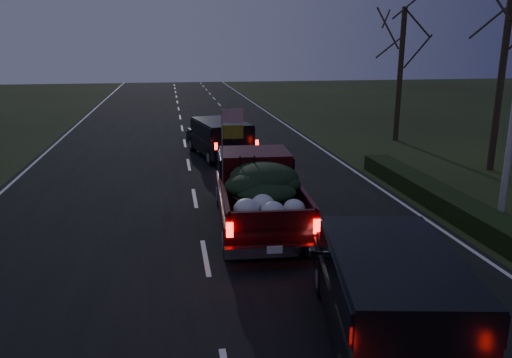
{
  "coord_description": "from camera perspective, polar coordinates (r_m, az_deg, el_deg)",
  "views": [
    {
      "loc": [
        -0.7,
        -11.43,
        5.1
      ],
      "look_at": [
        1.69,
        2.44,
        1.3
      ],
      "focal_mm": 35.0,
      "sensor_mm": 36.0,
      "label": 1
    }
  ],
  "objects": [
    {
      "name": "rear_suv",
      "position": [
        8.97,
        15.21,
        -11.98
      ],
      "size": [
        3.0,
        5.35,
        1.45
      ],
      "rotation": [
        0.0,
        0.0,
        -0.19
      ],
      "color": "black",
      "rests_on": "ground"
    },
    {
      "name": "bare_tree_far",
      "position": [
        28.21,
        16.39,
        14.78
      ],
      "size": [
        3.6,
        3.6,
        7.0
      ],
      "color": "black",
      "rests_on": "ground"
    },
    {
      "name": "bare_tree_mid",
      "position": [
        22.71,
        27.0,
        16.7
      ],
      "size": [
        3.6,
        3.6,
        8.5
      ],
      "color": "black",
      "rests_on": "ground"
    },
    {
      "name": "hedge_row",
      "position": [
        17.43,
        19.88,
        -1.81
      ],
      "size": [
        1.0,
        10.0,
        0.6
      ],
      "primitive_type": "cube",
      "color": "black",
      "rests_on": "ground"
    },
    {
      "name": "lead_suv",
      "position": [
        23.22,
        -4.07,
        5.05
      ],
      "size": [
        2.97,
        5.19,
        1.4
      ],
      "rotation": [
        0.0,
        0.0,
        0.2
      ],
      "color": "black",
      "rests_on": "ground"
    },
    {
      "name": "road_asphalt",
      "position": [
        12.54,
        -5.8,
        -8.94
      ],
      "size": [
        14.0,
        120.0,
        0.02
      ],
      "primitive_type": "cube",
      "color": "black",
      "rests_on": "ground"
    },
    {
      "name": "ground",
      "position": [
        12.54,
        -5.8,
        -8.98
      ],
      "size": [
        120.0,
        120.0,
        0.0
      ],
      "primitive_type": "plane",
      "color": "black",
      "rests_on": "ground"
    },
    {
      "name": "pickup_truck",
      "position": [
        14.25,
        0.26,
        -1.04
      ],
      "size": [
        2.56,
        5.92,
        3.04
      ],
      "rotation": [
        0.0,
        0.0,
        -0.06
      ],
      "color": "#3A080B",
      "rests_on": "ground"
    }
  ]
}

